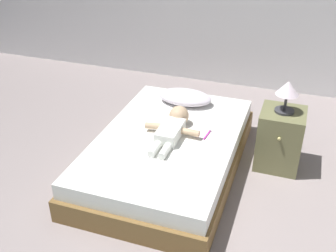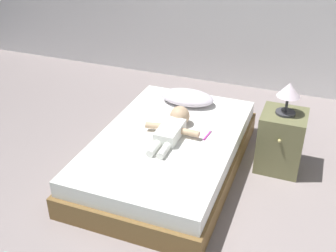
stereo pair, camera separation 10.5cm
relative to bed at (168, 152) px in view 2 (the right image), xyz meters
The scene contains 7 objects.
ground_plane 0.93m from the bed, 82.29° to the right, with size 8.00×8.00×0.00m, color gray.
bed is the anchor object (origin of this frame).
pillow 0.70m from the bed, 94.15° to the left, with size 0.54×0.32×0.13m.
baby 0.25m from the bed, 63.88° to the left, with size 0.50×0.69×0.18m.
toothbrush 0.39m from the bed, 22.01° to the left, with size 0.03×0.17×0.02m.
nightstand 1.01m from the bed, 22.08° to the left, with size 0.38×0.41×0.55m.
lamp 1.16m from the bed, 22.09° to the left, with size 0.20×0.20×0.29m.
Camera 2 is at (0.98, -1.94, 2.20)m, focal length 43.67 mm.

